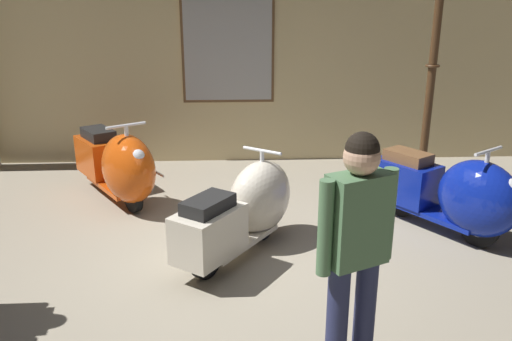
{
  "coord_description": "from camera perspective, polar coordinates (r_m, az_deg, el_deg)",
  "views": [
    {
      "loc": [
        0.07,
        -4.74,
        2.52
      ],
      "look_at": [
        0.33,
        0.99,
        0.61
      ],
      "focal_mm": 36.16,
      "sensor_mm": 36.0,
      "label": 1
    }
  ],
  "objects": [
    {
      "name": "lamppost",
      "position": [
        7.36,
        19.05,
        11.91
      ],
      "size": [
        0.3,
        0.3,
        3.2
      ],
      "color": "#472D19",
      "rests_on": "ground"
    },
    {
      "name": "scooter_0",
      "position": [
        6.79,
        -14.89,
        0.52
      ],
      "size": [
        1.44,
        1.8,
        1.11
      ],
      "rotation": [
        0.0,
        0.0,
        -0.98
      ],
      "color": "black",
      "rests_on": "ground"
    },
    {
      "name": "scooter_2",
      "position": [
        6.07,
        21.07,
        -2.43
      ],
      "size": [
        1.39,
        1.73,
        1.07
      ],
      "rotation": [
        0.0,
        0.0,
        -0.98
      ],
      "color": "black",
      "rests_on": "ground"
    },
    {
      "name": "scooter_1",
      "position": [
        5.33,
        -1.1,
        -4.22
      ],
      "size": [
        1.38,
        1.66,
        1.04
      ],
      "rotation": [
        0.0,
        0.0,
        0.95
      ],
      "color": "black",
      "rests_on": "ground"
    },
    {
      "name": "ground_plane",
      "position": [
        5.37,
        -3.13,
        -9.63
      ],
      "size": [
        60.0,
        60.0,
        0.0
      ],
      "primitive_type": "plane",
      "color": "gray"
    },
    {
      "name": "visitor_0",
      "position": [
        3.45,
        11.0,
        -7.78
      ],
      "size": [
        0.55,
        0.39,
        1.76
      ],
      "rotation": [
        0.0,
        0.0,
        2.0
      ],
      "color": "black",
      "rests_on": "ground"
    },
    {
      "name": "showroom_back_wall",
      "position": [
        8.27,
        -4.13,
        12.29
      ],
      "size": [
        18.0,
        0.63,
        3.29
      ],
      "color": "#CCB784",
      "rests_on": "ground"
    }
  ]
}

